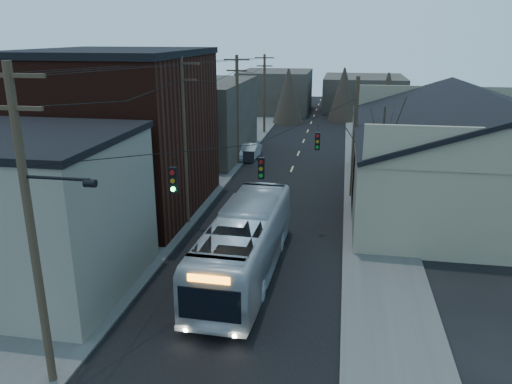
# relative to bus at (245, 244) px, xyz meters

# --- Properties ---
(road_surface) EXTENTS (9.00, 110.00, 0.02)m
(road_surface) POSITION_rel_bus_xyz_m (0.16, 18.20, -1.64)
(road_surface) COLOR black
(road_surface) RESTS_ON ground
(sidewalk_left) EXTENTS (4.00, 110.00, 0.12)m
(sidewalk_left) POSITION_rel_bus_xyz_m (-6.34, 18.20, -1.59)
(sidewalk_left) COLOR #474744
(sidewalk_left) RESTS_ON ground
(sidewalk_right) EXTENTS (4.00, 110.00, 0.12)m
(sidewalk_right) POSITION_rel_bus_xyz_m (6.66, 18.20, -1.59)
(sidewalk_right) COLOR #474744
(sidewalk_right) RESTS_ON ground
(building_clapboard) EXTENTS (8.00, 8.00, 7.00)m
(building_clapboard) POSITION_rel_bus_xyz_m (-8.84, -2.80, 1.85)
(building_clapboard) COLOR #6C675A
(building_clapboard) RESTS_ON ground
(building_brick) EXTENTS (10.00, 12.00, 10.00)m
(building_brick) POSITION_rel_bus_xyz_m (-9.84, 8.20, 3.35)
(building_brick) COLOR black
(building_brick) RESTS_ON ground
(building_left_far) EXTENTS (9.00, 14.00, 7.00)m
(building_left_far) POSITION_rel_bus_xyz_m (-9.34, 24.20, 1.85)
(building_left_far) COLOR #342F29
(building_left_far) RESTS_ON ground
(warehouse) EXTENTS (16.16, 20.60, 7.73)m
(warehouse) POSITION_rel_bus_xyz_m (13.16, 13.20, 1.05)
(warehouse) COLOR gray
(warehouse) RESTS_ON ground
(building_far_left) EXTENTS (10.00, 12.00, 6.00)m
(building_far_left) POSITION_rel_bus_xyz_m (-5.84, 53.20, 1.35)
(building_far_left) COLOR #342F29
(building_far_left) RESTS_ON ground
(building_far_right) EXTENTS (12.00, 14.00, 5.00)m
(building_far_right) POSITION_rel_bus_xyz_m (7.16, 58.20, 0.85)
(building_far_right) COLOR #342F29
(building_far_right) RESTS_ON ground
(bare_tree) EXTENTS (0.40, 0.40, 7.20)m
(bare_tree) POSITION_rel_bus_xyz_m (6.66, 8.20, 1.95)
(bare_tree) COLOR black
(bare_tree) RESTS_ON ground
(utility_lines) EXTENTS (11.24, 45.28, 10.50)m
(utility_lines) POSITION_rel_bus_xyz_m (-2.95, 12.34, 3.30)
(utility_lines) COLOR #382B1E
(utility_lines) RESTS_ON ground
(bus) EXTENTS (3.10, 11.92, 3.30)m
(bus) POSITION_rel_bus_xyz_m (0.00, 0.00, 0.00)
(bus) COLOR #B1B7BE
(bus) RESTS_ON ground
(parked_car) EXTENTS (1.67, 4.25, 1.38)m
(parked_car) POSITION_rel_bus_xyz_m (-4.14, 23.27, -0.96)
(parked_car) COLOR #B4B8BD
(parked_car) RESTS_ON ground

